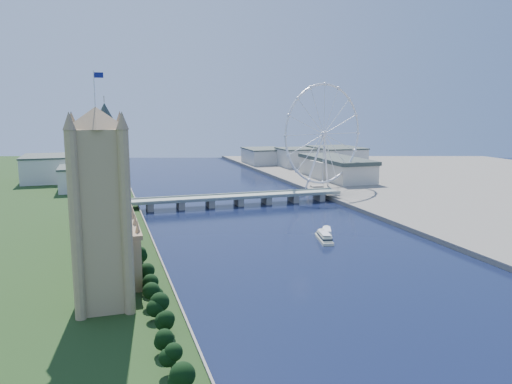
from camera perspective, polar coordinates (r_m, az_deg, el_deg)
name	(u,v)px	position (r m, az deg, el deg)	size (l,w,h in m)	color
ground	(412,323)	(249.20, 17.42, -14.13)	(2000.00, 2000.00, 0.00)	#151F3C
tree_row	(154,300)	(245.39, -11.55, -12.04)	(7.83, 151.83, 19.35)	black
victoria_tower	(100,203)	(244.42, -17.37, -1.21)	(28.16, 28.16, 112.00)	tan
parliament_range	(112,223)	(364.37, -16.09, -3.47)	(24.00, 200.00, 70.00)	tan
big_ben	(106,144)	(464.58, -16.74, 5.25)	(20.02, 20.02, 110.00)	tan
westminster_bridge	(239,199)	(511.97, -1.99, -0.75)	(220.00, 22.00, 9.50)	gray
london_eye	(324,134)	(598.14, 7.74, 6.54)	(113.60, 39.12, 124.30)	silver
county_hall	(336,180)	(695.79, 9.10, 1.33)	(54.00, 144.00, 35.00)	beige
city_skyline	(218,162)	(769.77, -4.37, 3.48)	(505.00, 280.00, 32.00)	beige
tour_boat_near	(324,241)	(378.48, 7.80, -5.58)	(8.30, 32.33, 7.17)	beige
tour_boat_far	(327,236)	(393.24, 8.10, -5.01)	(7.36, 28.85, 6.37)	white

